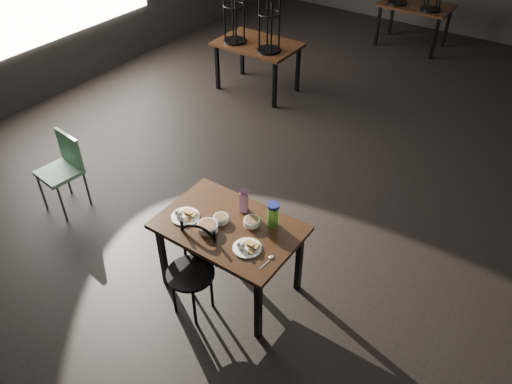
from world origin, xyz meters
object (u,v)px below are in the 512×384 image
Objects in this scene: main_table at (229,232)px; school_chair at (64,165)px; juice_carton at (244,200)px; bentwood_chair at (194,264)px; water_bottle at (273,215)px.

school_chair is (-2.18, -0.04, -0.16)m from main_table.
juice_carton reaches higher than main_table.
main_table is 1.39× the size of bentwood_chair.
water_bottle is at bearing 35.86° from main_table.
water_bottle is at bearing 12.74° from school_chair.
main_table is at bearing 61.04° from bentwood_chair.
juice_carton reaches higher than water_bottle.
bentwood_chair reaches higher than main_table.
school_chair is (-2.06, 0.30, 0.00)m from bentwood_chair.
school_chair is at bearing -174.00° from water_bottle.
school_chair is at bearing 162.00° from bentwood_chair.
water_bottle is 2.52m from school_chair.
water_bottle is at bearing -2.69° from juice_carton.
bentwood_chair is 2.08m from school_chair.
main_table is at bearing -87.68° from juice_carton.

